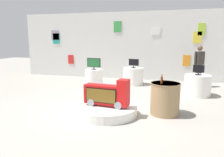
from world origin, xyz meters
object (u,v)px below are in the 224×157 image
display_pedestal_left_rear (94,78)px  shopper_browsing_near_truck (199,63)px  tv_on_center_rear (134,63)px  tv_on_right_rear (199,70)px  main_display_pedestal (107,110)px  bottle_on_side_table (162,80)px  display_pedestal_center_rear (133,76)px  display_pedestal_right_rear (197,85)px  novelty_firetruck_tv (107,95)px  tv_on_left_rear (94,63)px  side_table_round (165,98)px

display_pedestal_left_rear → shopper_browsing_near_truck: shopper_browsing_near_truck is taller
tv_on_center_rear → tv_on_right_rear: (2.50, -1.35, -0.04)m
main_display_pedestal → bottle_on_side_table: size_ratio=6.84×
display_pedestal_center_rear → display_pedestal_right_rear: bearing=-28.4°
display_pedestal_left_rear → tv_on_right_rear: (3.98, -0.40, 0.55)m
novelty_firetruck_tv → display_pedestal_right_rear: size_ratio=1.34×
main_display_pedestal → display_pedestal_center_rear: display_pedestal_center_rear is taller
tv_on_left_rear → display_pedestal_right_rear: size_ratio=0.66×
shopper_browsing_near_truck → novelty_firetruck_tv: bearing=-121.9°
tv_on_left_rear → bottle_on_side_table: size_ratio=2.54×
display_pedestal_left_rear → shopper_browsing_near_truck: size_ratio=0.43×
tv_on_left_rear → main_display_pedestal: bearing=-64.9°
display_pedestal_center_rear → novelty_firetruck_tv: bearing=-89.9°
main_display_pedestal → tv_on_center_rear: size_ratio=3.25×
novelty_firetruck_tv → tv_on_left_rear: bearing=115.4°
display_pedestal_center_rear → tv_on_center_rear: bearing=-76.0°
side_table_round → main_display_pedestal: bearing=-164.4°
display_pedestal_right_rear → bottle_on_side_table: 2.76m
tv_on_left_rear → shopper_browsing_near_truck: 4.32m
bottle_on_side_table → display_pedestal_right_rear: bearing=65.0°
novelty_firetruck_tv → shopper_browsing_near_truck: (2.67, 4.28, 0.46)m
main_display_pedestal → display_pedestal_left_rear: 3.48m
tv_on_right_rear → shopper_browsing_near_truck: shopper_browsing_near_truck is taller
tv_on_center_rear → shopper_browsing_near_truck: shopper_browsing_near_truck is taller
novelty_firetruck_tv → display_pedestal_right_rear: (2.49, 2.76, -0.17)m
bottle_on_side_table → tv_on_right_rear: bearing=64.9°
tv_on_center_rear → bottle_on_side_table: 4.03m
display_pedestal_center_rear → bottle_on_side_table: bottle_on_side_table is taller
tv_on_left_rear → display_pedestal_right_rear: 4.05m
tv_on_right_rear → side_table_round: bearing=-114.1°
novelty_firetruck_tv → tv_on_center_rear: tv_on_center_rear is taller
shopper_browsing_near_truck → tv_on_center_rear: bearing=-176.2°
main_display_pedestal → novelty_firetruck_tv: size_ratio=1.33×
tv_on_right_rear → novelty_firetruck_tv: bearing=-132.1°
tv_on_left_rear → display_pedestal_center_rear: 1.88m
novelty_firetruck_tv → side_table_round: size_ratio=1.43×
novelty_firetruck_tv → tv_on_left_rear: 3.52m
display_pedestal_right_rear → bottle_on_side_table: bottle_on_side_table is taller
display_pedestal_right_rear → novelty_firetruck_tv: bearing=-132.1°
main_display_pedestal → display_pedestal_center_rear: (0.01, 4.10, 0.25)m
display_pedestal_left_rear → tv_on_center_rear: tv_on_center_rear is taller
novelty_firetruck_tv → bottle_on_side_table: bearing=12.9°
tv_on_center_rear → display_pedestal_right_rear: (2.50, -1.35, -0.58)m
display_pedestal_left_rear → display_pedestal_right_rear: bearing=-5.7°
display_pedestal_center_rear → tv_on_center_rear: 0.58m
tv_on_center_rear → side_table_round: bearing=-68.5°
tv_on_left_rear → shopper_browsing_near_truck: bearing=15.2°
tv_on_left_rear → bottle_on_side_table: 4.02m
main_display_pedestal → shopper_browsing_near_truck: 5.13m
side_table_round → display_pedestal_left_rear: bearing=137.0°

